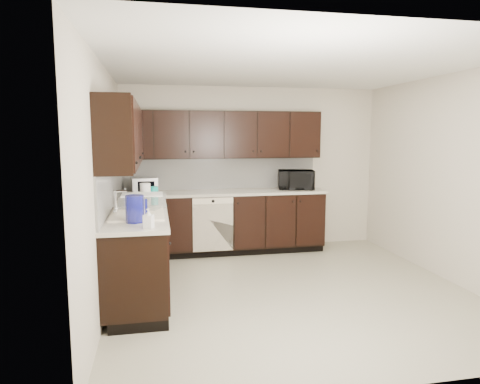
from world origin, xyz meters
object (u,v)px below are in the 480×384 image
object	(u,v)px
blue_pitcher	(135,209)
toaster_oven	(145,185)
microwave	(296,180)
storage_bin	(143,202)
sink	(138,220)

from	to	relation	value
blue_pitcher	toaster_oven	bearing A→B (deg)	109.28
microwave	storage_bin	size ratio (longest dim) A/B	1.24
microwave	toaster_oven	size ratio (longest dim) A/B	1.50
storage_bin	blue_pitcher	bearing A→B (deg)	-94.00
sink	storage_bin	bearing A→B (deg)	82.25
storage_bin	blue_pitcher	distance (m)	0.72
microwave	toaster_oven	xyz separation A→B (m)	(-2.27, 0.01, -0.04)
sink	storage_bin	xyz separation A→B (m)	(0.04, 0.32, 0.14)
sink	microwave	bearing A→B (deg)	36.46
sink	blue_pitcher	world-z (taller)	sink
sink	microwave	world-z (taller)	microwave
storage_bin	blue_pitcher	size ratio (longest dim) A/B	1.64
microwave	blue_pitcher	world-z (taller)	microwave
sink	blue_pitcher	size ratio (longest dim) A/B	3.14
sink	toaster_oven	size ratio (longest dim) A/B	2.33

